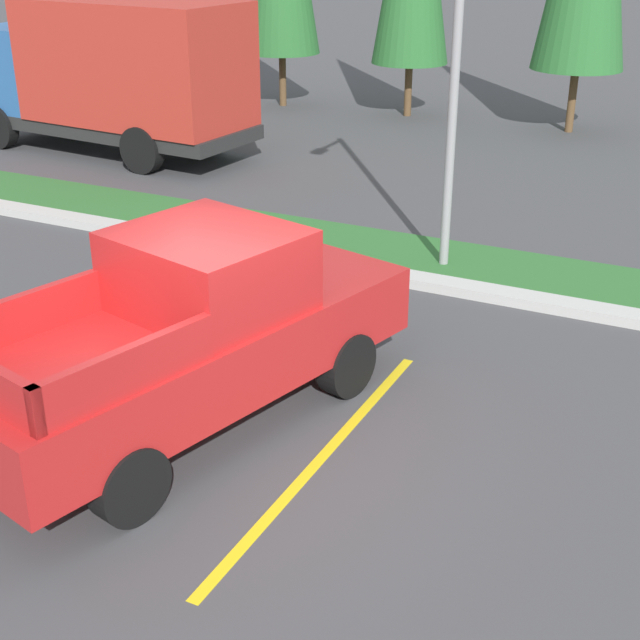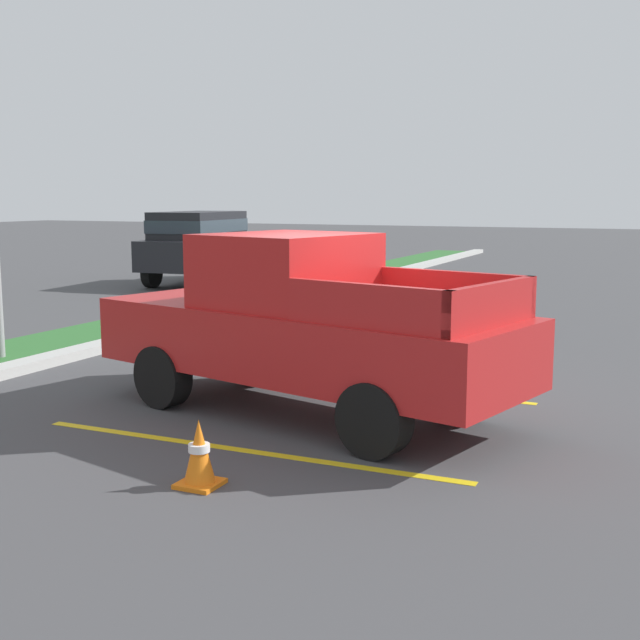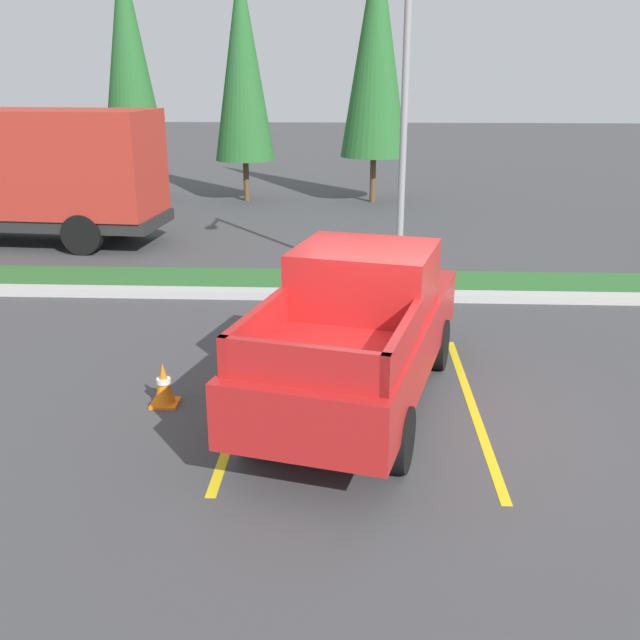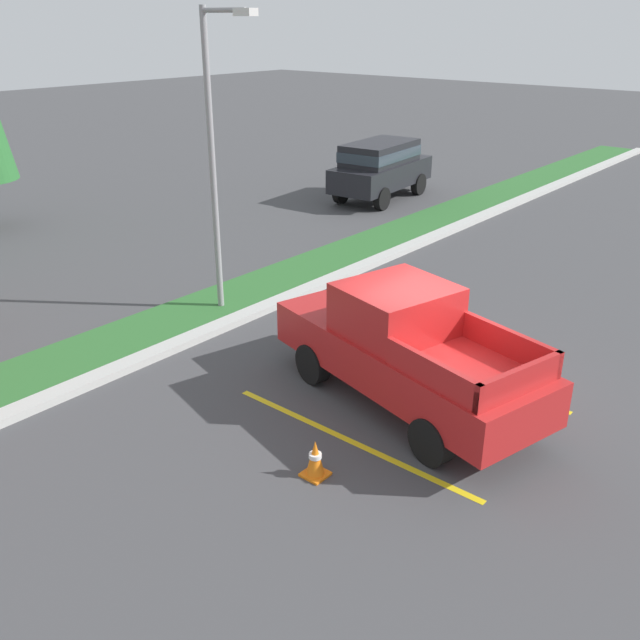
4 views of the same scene
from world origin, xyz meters
TOP-DOWN VIEW (x-y plane):
  - ground_plane at (0.00, 0.00)m, footprint 120.00×120.00m
  - parking_line_near at (-2.09, 0.23)m, footprint 0.12×4.80m
  - parking_line_far at (1.01, 0.23)m, footprint 0.12×4.80m
  - curb_strip at (0.00, 5.00)m, footprint 56.00×0.40m
  - pickup_truck_main at (-0.53, 0.28)m, footprint 3.12×5.52m
  - suv_distant at (11.24, 9.21)m, footprint 4.76×2.31m
  - traffic_cone at (-3.14, 0.05)m, footprint 0.36×0.36m

SIDE VIEW (x-z plane):
  - ground_plane at x=0.00m, z-range 0.00..0.00m
  - parking_line_near at x=-2.09m, z-range 0.00..0.01m
  - parking_line_far at x=1.01m, z-range 0.00..0.01m
  - curb_strip at x=0.00m, z-range 0.00..0.15m
  - traffic_cone at x=-3.14m, z-range -0.01..0.59m
  - pickup_truck_main at x=-0.53m, z-range -0.01..2.09m
  - suv_distant at x=11.24m, z-range 0.19..2.29m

